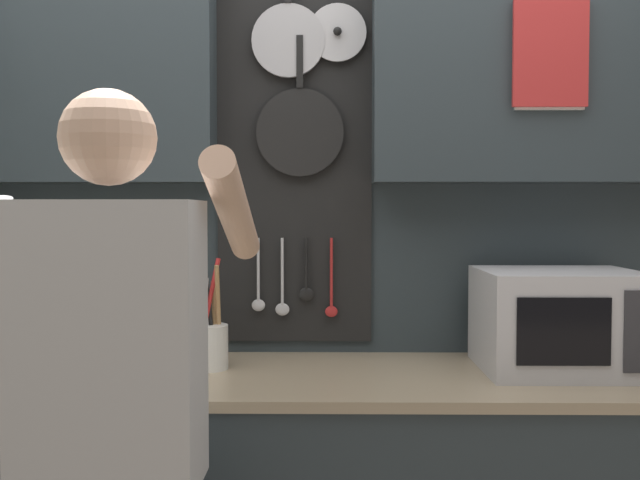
{
  "coord_description": "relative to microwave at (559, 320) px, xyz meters",
  "views": [
    {
      "loc": [
        -0.01,
        -2.09,
        1.41
      ],
      "look_at": [
        -0.04,
        0.21,
        1.31
      ],
      "focal_mm": 40.0,
      "sensor_mm": 36.0,
      "label": 1
    }
  ],
  "objects": [
    {
      "name": "utensil_crock",
      "position": [
        -1.06,
        0.0,
        -0.07
      ],
      "size": [
        0.12,
        0.12,
        0.34
      ],
      "color": "white",
      "rests_on": "base_cabinet_counter"
    },
    {
      "name": "microwave",
      "position": [
        0.0,
        0.0,
        0.0
      ],
      "size": [
        0.47,
        0.41,
        0.3
      ],
      "color": "silver",
      "rests_on": "base_cabinet_counter"
    },
    {
      "name": "knife_block",
      "position": [
        -1.26,
        0.0,
        -0.05
      ],
      "size": [
        0.12,
        0.16,
        0.28
      ],
      "color": "brown",
      "rests_on": "base_cabinet_counter"
    },
    {
      "name": "person",
      "position": [
        -1.16,
        -0.63,
        -0.09
      ],
      "size": [
        0.54,
        0.63,
        1.66
      ],
      "color": "#383842",
      "rests_on": "ground_plane"
    },
    {
      "name": "back_wall_unit",
      "position": [
        -0.67,
        0.24,
        0.4
      ],
      "size": [
        2.88,
        0.23,
        2.3
      ],
      "color": "#2D383D",
      "rests_on": "ground_plane"
    }
  ]
}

